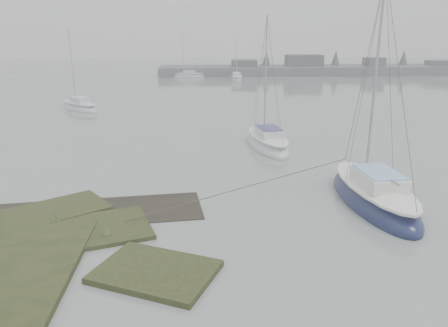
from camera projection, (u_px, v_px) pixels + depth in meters
ground at (177, 107)px, 42.38m from camera, size 160.00×160.00×0.00m
far_shoreline at (342, 69)px, 74.27m from camera, size 60.00×8.00×4.15m
sailboat_main at (373, 197)px, 18.67m from camera, size 2.65×7.24×10.08m
sailboat_white at (268, 143)px, 27.73m from camera, size 2.89×6.40×8.71m
sailboat_far_a at (80, 107)px, 41.00m from camera, size 5.04×5.26×7.75m
sailboat_far_b at (237, 78)px, 65.65m from camera, size 2.09×5.30×7.33m
sailboat_far_c at (188, 76)px, 69.18m from camera, size 5.48×2.68×7.41m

